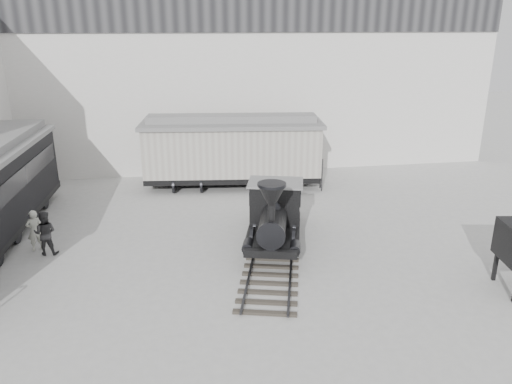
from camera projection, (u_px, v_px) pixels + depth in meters
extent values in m
plane|color=#9E9E9B|center=(252.00, 288.00, 16.89)|extent=(90.00, 90.00, 0.00)
cube|color=silver|center=(213.00, 77.00, 29.13)|extent=(34.00, 2.40, 11.00)
cube|color=#232326|center=(213.00, 3.00, 26.67)|extent=(34.00, 0.12, 3.00)
cube|color=black|center=(273.00, 251.00, 19.41)|extent=(4.24, 9.39, 0.16)
cube|color=#2D2D30|center=(255.00, 249.00, 19.45)|extent=(2.39, 8.90, 0.06)
cube|color=#2D2D30|center=(292.00, 251.00, 19.33)|extent=(2.39, 8.90, 0.06)
cylinder|color=black|center=(252.00, 241.00, 18.80)|extent=(0.39, 1.09, 1.10)
cylinder|color=black|center=(293.00, 243.00, 18.67)|extent=(0.39, 1.09, 1.10)
cylinder|color=black|center=(255.00, 228.00, 20.03)|extent=(0.39, 1.09, 1.10)
cylinder|color=black|center=(294.00, 229.00, 19.89)|extent=(0.39, 1.09, 1.10)
cube|color=black|center=(274.00, 232.00, 19.31)|extent=(2.84, 3.98, 0.28)
cylinder|color=black|center=(273.00, 224.00, 18.44)|extent=(1.54, 2.47, 1.00)
cylinder|color=black|center=(271.00, 213.00, 17.35)|extent=(0.32, 0.32, 0.60)
cone|color=black|center=(272.00, 195.00, 17.14)|extent=(1.17, 1.17, 0.70)
sphere|color=black|center=(274.00, 208.00, 18.66)|extent=(0.52, 0.52, 0.52)
cube|color=black|center=(275.00, 202.00, 19.86)|extent=(2.22, 1.79, 1.55)
cube|color=slate|center=(276.00, 183.00, 19.60)|extent=(2.47, 2.04, 0.08)
cube|color=black|center=(278.00, 200.00, 21.73)|extent=(2.24, 2.38, 0.90)
cylinder|color=black|center=(189.00, 179.00, 27.19)|extent=(2.14, 1.05, 0.82)
cylinder|color=black|center=(276.00, 178.00, 27.42)|extent=(2.14, 1.05, 0.82)
cube|color=black|center=(233.00, 175.00, 27.24)|extent=(9.51, 3.59, 0.31)
cube|color=#A09990|center=(232.00, 149.00, 26.77)|extent=(9.52, 3.69, 2.58)
cube|color=slate|center=(232.00, 124.00, 26.32)|extent=(9.86, 4.04, 0.21)
cube|color=slate|center=(232.00, 118.00, 26.23)|extent=(8.95, 2.21, 0.37)
cylinder|color=black|center=(15.00, 207.00, 23.12)|extent=(2.26, 0.95, 0.85)
cube|color=black|center=(13.00, 186.00, 19.16)|extent=(0.57, 11.33, 0.76)
imported|color=beige|center=(35.00, 230.00, 19.46)|extent=(0.72, 0.63, 1.67)
imported|color=#2D2D2E|center=(45.00, 233.00, 19.11)|extent=(0.91, 0.74, 1.75)
cube|color=black|center=(495.00, 266.00, 17.25)|extent=(0.13, 0.13, 1.07)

